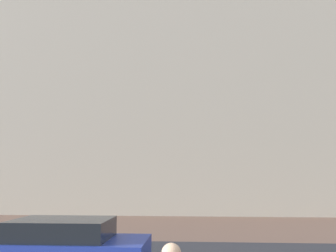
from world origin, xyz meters
TOP-DOWN VIEW (x-y plane):
  - ground_plane at (0.00, 10.00)m, footprint 120.00×120.00m
  - landmark_building at (-0.44, 25.14)m, footprint 25.88×11.17m
  - car_blue at (-2.04, 5.69)m, footprint 4.04×2.05m

SIDE VIEW (x-z plane):
  - ground_plane at x=0.00m, z-range 0.00..0.00m
  - car_blue at x=-2.04m, z-range -0.02..1.43m
  - landmark_building at x=-0.44m, z-range -6.19..24.65m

